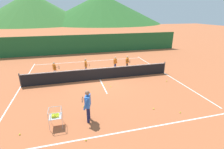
# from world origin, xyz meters

# --- Properties ---
(ground_plane) EXTENTS (120.00, 120.00, 0.00)m
(ground_plane) POSITION_xyz_m (0.00, 0.00, 0.00)
(ground_plane) COLOR #BC6038
(line_baseline_near) EXTENTS (11.65, 0.08, 0.01)m
(line_baseline_near) POSITION_xyz_m (0.00, -6.40, 0.00)
(line_baseline_near) COLOR white
(line_baseline_near) RESTS_ON ground
(line_baseline_far) EXTENTS (11.65, 0.08, 0.01)m
(line_baseline_far) POSITION_xyz_m (0.00, 5.52, 0.00)
(line_baseline_far) COLOR white
(line_baseline_far) RESTS_ON ground
(line_sideline_west) EXTENTS (0.08, 11.92, 0.01)m
(line_sideline_west) POSITION_xyz_m (-5.82, 0.00, 0.00)
(line_sideline_west) COLOR white
(line_sideline_west) RESTS_ON ground
(line_sideline_east) EXTENTS (0.08, 11.92, 0.01)m
(line_sideline_east) POSITION_xyz_m (5.82, 0.00, 0.00)
(line_sideline_east) COLOR white
(line_sideline_east) RESTS_ON ground
(line_service_center) EXTENTS (0.08, 5.16, 0.01)m
(line_service_center) POSITION_xyz_m (0.00, 0.00, 0.00)
(line_service_center) COLOR white
(line_service_center) RESTS_ON ground
(tennis_net) EXTENTS (11.59, 0.08, 1.05)m
(tennis_net) POSITION_xyz_m (0.00, 0.00, 0.50)
(tennis_net) COLOR #333338
(tennis_net) RESTS_ON ground
(instructor) EXTENTS (0.44, 0.81, 1.65)m
(instructor) POSITION_xyz_m (-1.54, -5.14, 0.99)
(instructor) COLOR #191E4C
(instructor) RESTS_ON ground
(student_0) EXTENTS (0.57, 0.53, 1.28)m
(student_0) POSITION_xyz_m (-3.48, 1.53, 0.77)
(student_0) COLOR silver
(student_0) RESTS_ON ground
(student_1) EXTENTS (0.41, 0.67, 1.36)m
(student_1) POSITION_xyz_m (-0.90, 1.63, 0.82)
(student_1) COLOR navy
(student_1) RESTS_ON ground
(student_2) EXTENTS (0.43, 0.45, 1.23)m
(student_2) POSITION_xyz_m (1.86, 2.06, 0.74)
(student_2) COLOR navy
(student_2) RESTS_ON ground
(student_3) EXTENTS (0.45, 0.71, 1.31)m
(student_3) POSITION_xyz_m (2.96, 1.81, 0.79)
(student_3) COLOR black
(student_3) RESTS_ON ground
(ball_cart) EXTENTS (0.58, 0.58, 0.90)m
(ball_cart) POSITION_xyz_m (-3.08, -5.20, 0.59)
(ball_cart) COLOR #B7B7BC
(ball_cart) RESTS_ON ground
(tennis_ball_0) EXTENTS (0.07, 0.07, 0.07)m
(tennis_ball_0) POSITION_xyz_m (3.28, -5.75, 0.03)
(tennis_ball_0) COLOR yellow
(tennis_ball_0) RESTS_ON ground
(tennis_ball_1) EXTENTS (0.07, 0.07, 0.07)m
(tennis_ball_1) POSITION_xyz_m (2.08, -5.05, 0.03)
(tennis_ball_1) COLOR yellow
(tennis_ball_1) RESTS_ON ground
(tennis_ball_2) EXTENTS (0.07, 0.07, 0.07)m
(tennis_ball_2) POSITION_xyz_m (-1.68, -3.84, 0.03)
(tennis_ball_2) COLOR yellow
(tennis_ball_2) RESTS_ON ground
(tennis_ball_3) EXTENTS (0.07, 0.07, 0.07)m
(tennis_ball_3) POSITION_xyz_m (4.97, -1.73, 0.03)
(tennis_ball_3) COLOR yellow
(tennis_ball_3) RESTS_ON ground
(tennis_ball_4) EXTENTS (0.07, 0.07, 0.07)m
(tennis_ball_4) POSITION_xyz_m (-1.83, -6.51, 0.03)
(tennis_ball_4) COLOR yellow
(tennis_ball_4) RESTS_ON ground
(tennis_ball_5) EXTENTS (0.07, 0.07, 0.07)m
(tennis_ball_5) POSITION_xyz_m (0.14, -1.18, 0.03)
(tennis_ball_5) COLOR yellow
(tennis_ball_5) RESTS_ON ground
(tennis_ball_6) EXTENTS (0.07, 0.07, 0.07)m
(tennis_ball_6) POSITION_xyz_m (0.49, -1.62, 0.03)
(tennis_ball_6) COLOR yellow
(tennis_ball_6) RESTS_ON ground
(tennis_ball_7) EXTENTS (0.07, 0.07, 0.07)m
(tennis_ball_7) POSITION_xyz_m (-4.61, -5.42, 0.03)
(tennis_ball_7) COLOR yellow
(tennis_ball_7) RESTS_ON ground
(windscreen_fence) EXTENTS (25.62, 0.08, 2.41)m
(windscreen_fence) POSITION_xyz_m (0.00, 9.46, 1.21)
(windscreen_fence) COLOR #1E5B2D
(windscreen_fence) RESTS_ON ground
(hill_0) EXTENTS (46.72, 46.72, 13.47)m
(hill_0) POSITION_xyz_m (-16.95, 73.25, 6.73)
(hill_0) COLOR #38702D
(hill_0) RESTS_ON ground
(hill_1) EXTENTS (59.09, 59.09, 13.91)m
(hill_1) POSITION_xyz_m (15.31, 75.79, 6.96)
(hill_1) COLOR #2D6628
(hill_1) RESTS_ON ground
(hill_2) EXTENTS (39.59, 39.59, 10.88)m
(hill_2) POSITION_xyz_m (-11.74, 76.30, 5.44)
(hill_2) COLOR #427A38
(hill_2) RESTS_ON ground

